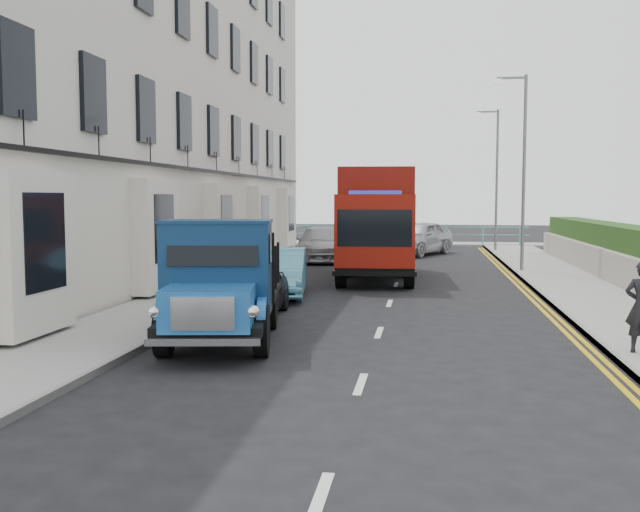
{
  "coord_description": "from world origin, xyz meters",
  "views": [
    {
      "loc": [
        0.93,
        -12.14,
        2.71
      ],
      "look_at": [
        -1.44,
        3.61,
        1.4
      ],
      "focal_mm": 40.0,
      "sensor_mm": 36.0,
      "label": 1
    }
  ],
  "objects_px": {
    "red_lorry": "(377,220)",
    "parked_car_front": "(250,290)",
    "lamp_far": "(494,171)",
    "bedford_lorry": "(219,290)",
    "lamp_mid": "(521,161)"
  },
  "relations": [
    {
      "from": "red_lorry",
      "to": "parked_car_front",
      "type": "relative_size",
      "value": 1.99
    },
    {
      "from": "lamp_far",
      "to": "red_lorry",
      "type": "xyz_separation_m",
      "value": [
        -4.93,
        -12.11,
        -2.04
      ]
    },
    {
      "from": "bedford_lorry",
      "to": "lamp_far",
      "type": "bearing_deg",
      "value": 64.62
    },
    {
      "from": "parked_car_front",
      "to": "lamp_far",
      "type": "bearing_deg",
      "value": 68.41
    },
    {
      "from": "bedford_lorry",
      "to": "red_lorry",
      "type": "distance_m",
      "value": 11.92
    },
    {
      "from": "parked_car_front",
      "to": "bedford_lorry",
      "type": "bearing_deg",
      "value": -87.73
    },
    {
      "from": "red_lorry",
      "to": "parked_car_front",
      "type": "distance_m",
      "value": 8.82
    },
    {
      "from": "lamp_far",
      "to": "lamp_mid",
      "type": "bearing_deg",
      "value": -90.0
    },
    {
      "from": "bedford_lorry",
      "to": "red_lorry",
      "type": "bearing_deg",
      "value": 71.09
    },
    {
      "from": "lamp_mid",
      "to": "red_lorry",
      "type": "relative_size",
      "value": 0.98
    },
    {
      "from": "lamp_far",
      "to": "bedford_lorry",
      "type": "relative_size",
      "value": 1.4
    },
    {
      "from": "lamp_far",
      "to": "bedford_lorry",
      "type": "bearing_deg",
      "value": -106.28
    },
    {
      "from": "lamp_mid",
      "to": "parked_car_front",
      "type": "bearing_deg",
      "value": -124.45
    },
    {
      "from": "lamp_mid",
      "to": "bedford_lorry",
      "type": "bearing_deg",
      "value": -116.72
    },
    {
      "from": "bedford_lorry",
      "to": "parked_car_front",
      "type": "distance_m",
      "value": 3.34
    }
  ]
}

